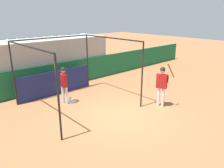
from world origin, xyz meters
name	(u,v)px	position (x,y,z in m)	size (l,w,h in m)	color
ground_plane	(124,116)	(0.00, 0.00, 0.00)	(60.00, 60.00, 0.00)	#935B38
outfield_wall	(60,75)	(0.00, 5.10, 0.73)	(24.00, 0.12, 1.45)	#196038
bleacher_section	(49,61)	(0.00, 6.37, 1.36)	(7.05, 2.40, 2.73)	#9E9E99
batting_cage	(62,74)	(-0.79, 3.49, 1.26)	(4.21, 4.12, 3.00)	black
home_plate	(72,101)	(-0.75, 2.83, 0.01)	(0.44, 0.44, 0.02)	white
player_batter	(64,82)	(-1.11, 2.84, 1.08)	(0.56, 0.89, 1.91)	silver
player_waiting	(162,83)	(1.99, -0.44, 1.15)	(0.56, 0.69, 2.12)	silver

